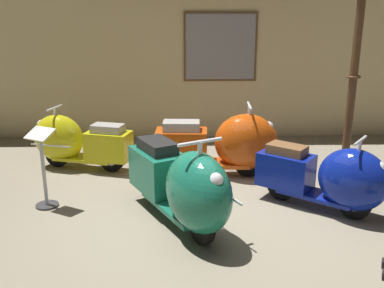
{
  "coord_description": "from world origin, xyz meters",
  "views": [
    {
      "loc": [
        -0.23,
        -4.69,
        2.35
      ],
      "look_at": [
        -0.09,
        1.04,
        0.6
      ],
      "focal_mm": 41.45,
      "sensor_mm": 36.0,
      "label": 1
    }
  ],
  "objects_px": {
    "scooter_0": "(74,141)",
    "scooter_2": "(226,144)",
    "scooter_1": "(184,186)",
    "scooter_3": "(331,178)",
    "lamppost": "(353,77)",
    "info_stanchion": "(44,175)"
  },
  "relations": [
    {
      "from": "scooter_1",
      "to": "scooter_3",
      "type": "bearing_deg",
      "value": 74.4
    },
    {
      "from": "scooter_2",
      "to": "scooter_3",
      "type": "xyz_separation_m",
      "value": [
        1.13,
        -1.23,
        -0.05
      ]
    },
    {
      "from": "scooter_2",
      "to": "scooter_0",
      "type": "bearing_deg",
      "value": 173.2
    },
    {
      "from": "scooter_0",
      "to": "scooter_3",
      "type": "distance_m",
      "value": 3.77
    },
    {
      "from": "scooter_3",
      "to": "scooter_0",
      "type": "bearing_deg",
      "value": -167.78
    },
    {
      "from": "scooter_0",
      "to": "lamppost",
      "type": "relative_size",
      "value": 0.58
    },
    {
      "from": "scooter_3",
      "to": "info_stanchion",
      "type": "relative_size",
      "value": 1.53
    },
    {
      "from": "scooter_0",
      "to": "lamppost",
      "type": "distance_m",
      "value": 4.14
    },
    {
      "from": "scooter_0",
      "to": "scooter_3",
      "type": "height_order",
      "value": "scooter_3"
    },
    {
      "from": "scooter_0",
      "to": "lamppost",
      "type": "bearing_deg",
      "value": -172.9
    },
    {
      "from": "scooter_1",
      "to": "scooter_3",
      "type": "height_order",
      "value": "scooter_1"
    },
    {
      "from": "scooter_1",
      "to": "scooter_2",
      "type": "xyz_separation_m",
      "value": [
        0.61,
        1.62,
        -0.02
      ]
    },
    {
      "from": "scooter_0",
      "to": "scooter_2",
      "type": "xyz_separation_m",
      "value": [
        2.28,
        -0.39,
        0.06
      ]
    },
    {
      "from": "scooter_0",
      "to": "scooter_1",
      "type": "relative_size",
      "value": 0.87
    },
    {
      "from": "scooter_3",
      "to": "lamppost",
      "type": "height_order",
      "value": "lamppost"
    },
    {
      "from": "scooter_2",
      "to": "info_stanchion",
      "type": "bearing_deg",
      "value": -153.88
    },
    {
      "from": "scooter_2",
      "to": "scooter_1",
      "type": "bearing_deg",
      "value": -107.85
    },
    {
      "from": "scooter_0",
      "to": "scooter_2",
      "type": "distance_m",
      "value": 2.32
    },
    {
      "from": "scooter_3",
      "to": "scooter_1",
      "type": "bearing_deg",
      "value": -129.69
    },
    {
      "from": "scooter_0",
      "to": "info_stanchion",
      "type": "distance_m",
      "value": 1.39
    },
    {
      "from": "scooter_0",
      "to": "scooter_1",
      "type": "distance_m",
      "value": 2.61
    },
    {
      "from": "scooter_0",
      "to": "scooter_2",
      "type": "bearing_deg",
      "value": -174.4
    }
  ]
}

